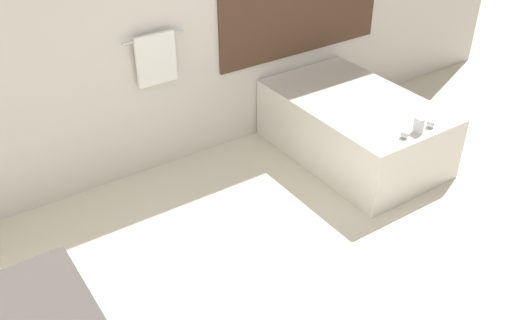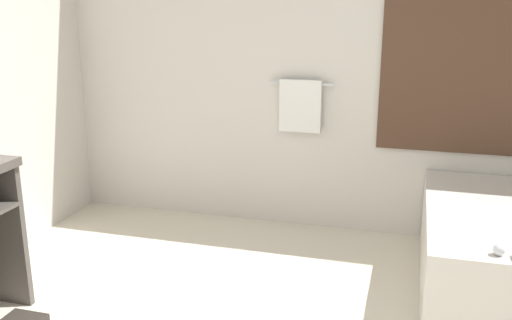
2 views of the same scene
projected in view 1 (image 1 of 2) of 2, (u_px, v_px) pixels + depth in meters
The scene contains 3 objects.
ground_plane at pixel (369, 312), 3.50m from camera, with size 16.00×16.00×0.00m, color beige.
wall_back_with_blinds at pixel (188, 1), 4.33m from camera, with size 7.40×0.13×2.70m.
bathtub at pixel (354, 125), 4.85m from camera, with size 0.96×1.53×0.66m.
Camera 1 is at (-1.94, -1.61, 2.69)m, focal length 40.00 mm.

